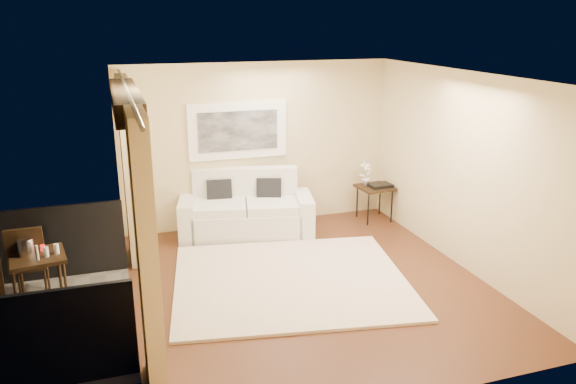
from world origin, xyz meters
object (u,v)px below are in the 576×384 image
side_table (375,190)px  ice_bucket (26,247)px  orchid (366,173)px  balcony_chair_far (27,258)px  sofa (246,211)px  bistro_table (38,262)px

side_table → ice_bucket: 5.54m
side_table → orchid: 0.32m
side_table → balcony_chair_far: (-5.34, -1.37, 0.03)m
side_table → balcony_chair_far: balcony_chair_far is taller
sofa → bistro_table: size_ratio=3.19×
sofa → bistro_table: (-2.93, -1.74, 0.27)m
orchid → ice_bucket: size_ratio=2.18×
balcony_chair_far → ice_bucket: bearing=97.6°
bistro_table → balcony_chair_far: (-0.15, 0.28, -0.05)m
side_table → bistro_table: bearing=-162.4°
side_table → ice_bucket: size_ratio=3.01×
sofa → bistro_table: sofa is taller
bistro_table → ice_bucket: (-0.12, 0.06, 0.18)m
sofa → balcony_chair_far: bearing=-142.7°
bistro_table → ice_bucket: ice_bucket is taller
side_table → balcony_chair_far: 5.51m
sofa → bistro_table: bearing=-137.3°
side_table → orchid: size_ratio=1.38×
orchid → balcony_chair_far: bearing=-164.3°
sofa → ice_bucket: sofa is taller
orchid → balcony_chair_far: size_ratio=0.44×
side_table → ice_bucket: ice_bucket is taller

